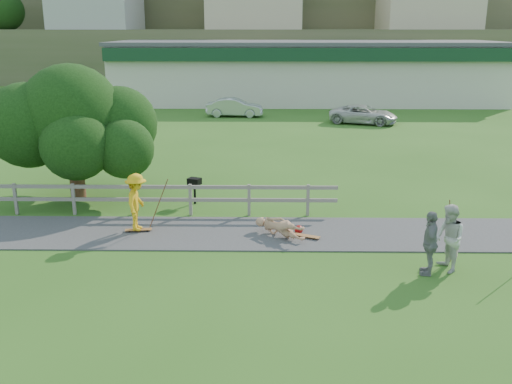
% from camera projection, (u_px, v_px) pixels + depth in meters
% --- Properties ---
extents(ground, '(260.00, 260.00, 0.00)m').
position_uv_depth(ground, '(246.00, 252.00, 16.35)').
color(ground, '#2E5D1A').
rests_on(ground, ground).
extents(path, '(34.00, 3.00, 0.04)m').
position_uv_depth(path, '(248.00, 233.00, 17.78)').
color(path, '#363639').
rests_on(path, ground).
extents(fence, '(15.05, 0.10, 1.10)m').
position_uv_depth(fence, '(114.00, 195.00, 19.39)').
color(fence, '#6A665D').
rests_on(fence, ground).
extents(strip_mall, '(32.50, 10.75, 5.10)m').
position_uv_depth(strip_mall, '(305.00, 71.00, 49.14)').
color(strip_mall, beige).
rests_on(strip_mall, ground).
extents(skater_rider, '(0.68, 1.17, 1.80)m').
position_uv_depth(skater_rider, '(137.00, 205.00, 17.65)').
color(skater_rider, gold).
rests_on(skater_rider, ground).
extents(skater_fallen, '(1.51, 1.60, 0.65)m').
position_uv_depth(skater_fallen, '(280.00, 227.00, 17.38)').
color(skater_fallen, tan).
rests_on(skater_fallen, ground).
extents(spectator_a, '(0.81, 0.97, 1.80)m').
position_uv_depth(spectator_a, '(449.00, 239.00, 14.84)').
color(spectator_a, silver).
rests_on(spectator_a, ground).
extents(spectator_b, '(0.66, 1.08, 1.71)m').
position_uv_depth(spectator_b, '(430.00, 243.00, 14.66)').
color(spectator_b, gray).
rests_on(spectator_b, ground).
extents(car_silver, '(4.11, 1.64, 1.33)m').
position_uv_depth(car_silver, '(235.00, 107.00, 41.06)').
color(car_silver, '#B0B4B9').
rests_on(car_silver, ground).
extents(car_white, '(4.88, 3.41, 1.24)m').
position_uv_depth(car_white, '(363.00, 114.00, 38.04)').
color(car_white, '#BCBCB8').
rests_on(car_white, ground).
extents(tree, '(5.88, 5.88, 4.57)m').
position_uv_depth(tree, '(73.00, 138.00, 20.95)').
color(tree, black).
rests_on(tree, ground).
extents(bbq, '(0.54, 0.48, 0.96)m').
position_uv_depth(bbq, '(195.00, 191.00, 20.69)').
color(bbq, black).
rests_on(bbq, ground).
extents(longboard_rider, '(0.84, 0.32, 0.09)m').
position_uv_depth(longboard_rider, '(138.00, 231.00, 17.89)').
color(longboard_rider, brown).
rests_on(longboard_rider, ground).
extents(longboard_fallen, '(0.87, 0.54, 0.10)m').
position_uv_depth(longboard_fallen, '(306.00, 237.00, 17.35)').
color(longboard_fallen, brown).
rests_on(longboard_fallen, ground).
extents(helmet, '(0.27, 0.27, 0.27)m').
position_uv_depth(helmet, '(299.00, 229.00, 17.76)').
color(helmet, '#A6100E').
rests_on(helmet, ground).
extents(pole_rider, '(0.03, 0.03, 1.76)m').
position_uv_depth(pole_rider, '(159.00, 202.00, 18.03)').
color(pole_rider, brown).
rests_on(pole_rider, ground).
extents(pole_spec_left, '(0.03, 0.03, 1.79)m').
position_uv_depth(pole_spec_left, '(450.00, 231.00, 15.41)').
color(pole_spec_left, brown).
rests_on(pole_spec_left, ground).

